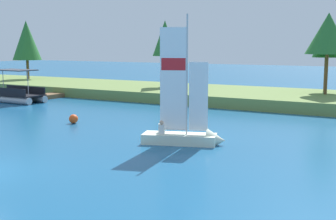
# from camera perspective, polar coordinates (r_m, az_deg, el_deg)

# --- Properties ---
(shore_bank) EXTENTS (80.00, 10.54, 0.90)m
(shore_bank) POSITION_cam_1_polar(r_m,az_deg,el_deg) (40.40, 8.01, 1.80)
(shore_bank) COLOR olive
(shore_bank) RESTS_ON ground
(shoreline_tree_left) EXTENTS (3.33, 3.33, 6.84)m
(shoreline_tree_left) POSITION_cam_1_polar(r_m,az_deg,el_deg) (56.27, -17.38, 8.35)
(shoreline_tree_left) COLOR brown
(shoreline_tree_left) RESTS_ON shore_bank
(shoreline_tree_midleft) EXTENTS (2.37, 2.37, 6.34)m
(shoreline_tree_midleft) POSITION_cam_1_polar(r_m,az_deg,el_deg) (44.07, -0.38, 8.96)
(shoreline_tree_midleft) COLOR brown
(shoreline_tree_midleft) RESTS_ON shore_bank
(shoreline_tree_centre) EXTENTS (2.42, 2.42, 6.10)m
(shoreline_tree_centre) POSITION_cam_1_polar(r_m,az_deg,el_deg) (41.12, 19.43, 8.41)
(shoreline_tree_centre) COLOR brown
(shoreline_tree_centre) RESTS_ON shore_bank
(shoreline_tree_midright) EXTENTS (3.54, 3.54, 6.54)m
(shoreline_tree_midright) POSITION_cam_1_polar(r_m,az_deg,el_deg) (38.88, 19.51, 9.05)
(shoreline_tree_midright) COLOR brown
(shoreline_tree_midright) RESTS_ON shore_bank
(wooden_dock) EXTENTS (1.60, 4.06, 0.39)m
(wooden_dock) POSITION_cam_1_polar(r_m,az_deg,el_deg) (43.30, -15.02, 1.68)
(wooden_dock) COLOR brown
(wooden_dock) RESTS_ON ground
(sailboat) EXTENTS (4.26, 2.44, 6.67)m
(sailboat) POSITION_cam_1_polar(r_m,az_deg,el_deg) (22.40, 2.82, -3.01)
(sailboat) COLOR silver
(sailboat) RESTS_ON ground
(pontoon_boat) EXTENTS (5.38, 2.50, 2.80)m
(pontoon_boat) POSITION_cam_1_polar(r_m,az_deg,el_deg) (41.22, -18.60, 1.90)
(pontoon_boat) COLOR #B2B2B7
(pontoon_boat) RESTS_ON ground
(channel_buoy) EXTENTS (0.57, 0.57, 0.57)m
(channel_buoy) POSITION_cam_1_polar(r_m,az_deg,el_deg) (28.95, -11.82, -1.10)
(channel_buoy) COLOR #E54C19
(channel_buoy) RESTS_ON ground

